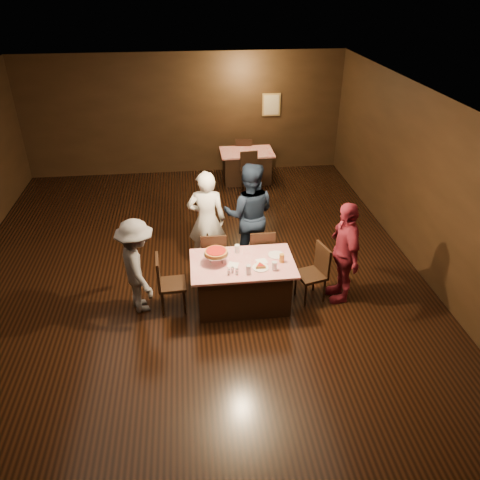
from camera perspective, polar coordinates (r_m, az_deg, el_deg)
The scene contains 23 objects.
room at distance 7.25m, azimuth -6.57°, elevation 9.45°, with size 10.00×10.04×3.02m.
main_table at distance 7.40m, azimuth 0.30°, elevation -5.28°, with size 1.60×1.00×0.77m, color #A50B1C.
back_table at distance 11.88m, azimuth 0.82°, elevation 9.00°, with size 1.30×0.90×0.77m, color #BA0C10.
chair_far_left at distance 7.95m, azimuth -3.21°, elevation -1.81°, with size 0.42×0.42×0.95m, color black.
chair_far_right at distance 8.02m, azimuth 2.50°, elevation -1.46°, with size 0.42×0.42×0.95m, color black.
chair_end_left at distance 7.33m, azimuth -8.31°, elevation -5.23°, with size 0.42×0.42×0.95m, color black.
chair_end_right at distance 7.54m, azimuth 8.65°, elevation -4.10°, with size 0.42×0.42×0.95m, color black.
chair_back_near at distance 11.20m, azimuth 1.28°, elevation 8.14°, with size 0.42×0.42×0.95m, color black.
chair_back_far at distance 12.41m, azimuth 0.46°, elevation 10.39°, with size 0.42×0.42×0.95m, color black.
diner_white_jacket at distance 8.12m, azimuth -4.08°, elevation 2.41°, with size 0.66×0.43×1.81m, color silver.
diner_navy_hoodie at distance 8.20m, azimuth 1.15°, elevation 3.13°, with size 0.92×0.72×1.90m, color black.
diner_grey_knit at distance 7.26m, azimuth -12.37°, elevation -3.16°, with size 1.00×0.58×1.55m, color #5C5C61.
diner_red_shirt at distance 7.47m, azimuth 12.57°, elevation -1.46°, with size 1.00×0.42×1.71m, color maroon.
pizza_stand at distance 7.10m, azimuth -2.94°, elevation -1.53°, with size 0.38×0.38×0.22m.
plate_with_slice at distance 7.06m, azimuth 2.50°, elevation -3.27°, with size 0.25×0.25×0.06m.
plate_empty at distance 7.38m, azimuth 4.41°, elevation -1.82°, with size 0.25×0.25×0.01m, color white.
glass_front_left at distance 6.91m, azimuth 1.02°, elevation -3.61°, with size 0.08×0.08×0.14m, color silver.
glass_front_right at distance 7.00m, azimuth 4.22°, elevation -3.17°, with size 0.08×0.08×0.14m, color silver.
glass_amber at distance 7.20m, azimuth 5.11°, elevation -2.22°, with size 0.08×0.08×0.14m, color #BF7F26.
glass_back at distance 7.40m, azimuth -0.35°, elevation -1.09°, with size 0.08×0.08×0.14m, color silver.
condiments at distance 6.91m, azimuth -0.89°, elevation -3.80°, with size 0.17×0.10×0.09m.
napkin_center at distance 7.22m, azimuth 2.67°, elevation -2.61°, with size 0.16×0.16×0.01m, color white.
napkin_left at distance 7.13m, azimuth -0.84°, elevation -3.05°, with size 0.16×0.16×0.01m, color white.
Camera 1 is at (0.04, -6.78, 4.69)m, focal length 35.00 mm.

